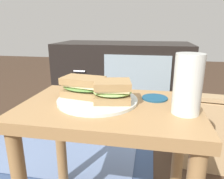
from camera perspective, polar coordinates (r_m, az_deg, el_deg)
name	(u,v)px	position (r m, az deg, el deg)	size (l,w,h in m)	color
side_table	(110,131)	(0.71, -0.66, -10.98)	(0.56, 0.36, 0.46)	#A37A4C
tv_cabinet	(123,81)	(1.63, 2.93, 2.19)	(0.96, 0.46, 0.58)	black
area_rug	(65,141)	(1.41, -12.39, -13.24)	(1.09, 0.86, 0.01)	#384C72
plate	(98,100)	(0.69, -3.89, -2.84)	(0.26, 0.26, 0.01)	silver
sandwich_front	(83,87)	(0.71, -7.72, 0.71)	(0.16, 0.11, 0.07)	#9E7A4C
sandwich_back	(112,91)	(0.66, 0.12, -0.44)	(0.13, 0.12, 0.07)	#9E7A4C
beer_glass	(188,86)	(0.62, 19.65, 0.88)	(0.08, 0.08, 0.17)	silver
coaster	(155,98)	(0.73, 11.42, -2.25)	(0.09, 0.09, 0.01)	navy
paper_bag	(211,133)	(1.18, 25.08, -10.49)	(0.25, 0.17, 0.38)	tan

